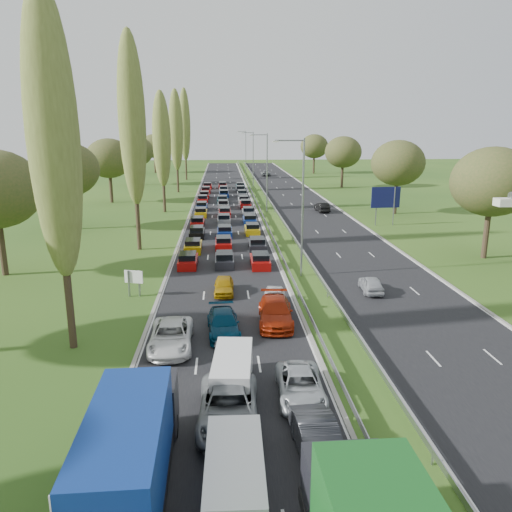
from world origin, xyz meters
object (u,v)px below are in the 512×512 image
object	(u,v)px
info_sign	(134,280)
direction_sign	(386,199)
blue_lorry	(132,449)
white_van_front	(235,477)
white_van_rear	(232,371)
near_car_2	(171,336)

from	to	relation	value
info_sign	direction_sign	xyz separation A→B (m)	(28.80, 27.59, 2.20)
info_sign	blue_lorry	bearing A→B (deg)	-80.52
white_van_front	direction_sign	bearing A→B (deg)	67.99
white_van_rear	direction_sign	xyz separation A→B (m)	(21.44, 42.40, 2.60)
blue_lorry	white_van_rear	bearing A→B (deg)	62.61
blue_lorry	info_sign	bearing A→B (deg)	98.31
blue_lorry	info_sign	world-z (taller)	blue_lorry
white_van_rear	direction_sign	bearing A→B (deg)	68.12
near_car_2	white_van_front	distance (m)	13.45
white_van_front	white_van_rear	bearing A→B (deg)	90.48
white_van_front	blue_lorry	bearing A→B (deg)	172.94
blue_lorry	white_van_front	distance (m)	3.72
near_car_2	blue_lorry	size ratio (longest dim) A/B	0.60
white_van_front	direction_sign	distance (m)	54.80
near_car_2	blue_lorry	distance (m)	12.53
white_van_front	white_van_rear	xyz separation A→B (m)	(0.09, 7.93, -0.07)
blue_lorry	info_sign	distance (m)	22.54
near_car_2	direction_sign	size ratio (longest dim) A/B	1.03
near_car_2	direction_sign	world-z (taller)	direction_sign
blue_lorry	white_van_rear	world-z (taller)	blue_lorry
near_car_2	blue_lorry	xyz separation A→B (m)	(-0.09, -12.47, 1.21)
white_van_rear	info_sign	xyz separation A→B (m)	(-7.36, 14.81, 0.40)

